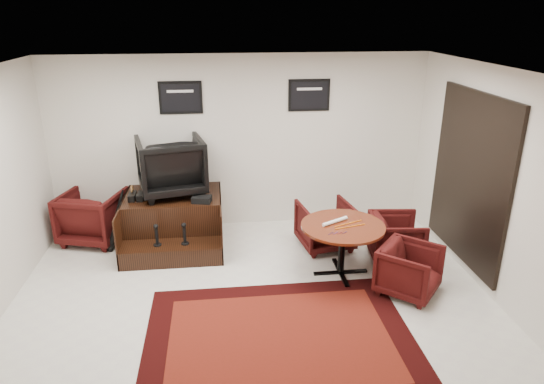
{
  "coord_description": "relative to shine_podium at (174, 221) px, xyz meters",
  "views": [
    {
      "loc": [
        -0.36,
        -5.08,
        3.42
      ],
      "look_at": [
        0.33,
        0.9,
        1.14
      ],
      "focal_mm": 32.0,
      "sensor_mm": 36.0,
      "label": 1
    }
  ],
  "objects": [
    {
      "name": "shine_chair",
      "position": [
        0.0,
        0.15,
        0.9
      ],
      "size": [
        1.12,
        1.07,
        0.98
      ],
      "primitive_type": "imported",
      "rotation": [
        0.0,
        0.0,
        3.36
      ],
      "color": "black",
      "rests_on": "shine_podium"
    },
    {
      "name": "table_chair_corner",
      "position": [
        3.07,
        -1.83,
        0.01
      ],
      "size": [
        0.94,
        0.94,
        0.71
      ],
      "primitive_type": "imported",
      "rotation": [
        0.0,
        0.0,
        0.86
      ],
      "color": "black",
      "rests_on": "ground"
    },
    {
      "name": "table_clutter",
      "position": [
        2.37,
        -1.32,
        0.39
      ],
      "size": [
        0.56,
        0.4,
        0.01
      ],
      "color": "orange",
      "rests_on": "meeting_table"
    },
    {
      "name": "umbrella_hooked",
      "position": [
        -0.87,
        0.04,
        0.11
      ],
      "size": [
        0.34,
        0.13,
        0.91
      ],
      "primitive_type": null,
      "color": "black",
      "rests_on": "ground"
    },
    {
      "name": "meeting_table",
      "position": [
        2.33,
        -1.26,
        0.29
      ],
      "size": [
        1.12,
        1.12,
        0.73
      ],
      "color": "#411609",
      "rests_on": "ground"
    },
    {
      "name": "table_chair_back",
      "position": [
        2.29,
        -0.43,
        0.04
      ],
      "size": [
        0.86,
        0.82,
        0.78
      ],
      "primitive_type": "imported",
      "rotation": [
        0.0,
        0.0,
        3.3
      ],
      "color": "black",
      "rests_on": "ground"
    },
    {
      "name": "shine_podium",
      "position": [
        0.0,
        0.0,
        0.0
      ],
      "size": [
        1.47,
        1.51,
        0.76
      ],
      "color": "black",
      "rests_on": "ground"
    },
    {
      "name": "shoes_pair",
      "position": [
        -0.52,
        -0.06,
        0.46
      ],
      "size": [
        0.22,
        0.27,
        0.1
      ],
      "color": "black",
      "rests_on": "shine_podium"
    },
    {
      "name": "umbrella_black",
      "position": [
        -0.85,
        -0.23,
        0.05
      ],
      "size": [
        0.29,
        0.11,
        0.79
      ],
      "primitive_type": null,
      "color": "black",
      "rests_on": "ground"
    },
    {
      "name": "polish_kit",
      "position": [
        0.45,
        -0.29,
        0.45
      ],
      "size": [
        0.31,
        0.24,
        0.09
      ],
      "primitive_type": "cube",
      "rotation": [
        0.0,
        0.0,
        -0.22
      ],
      "color": "black",
      "rests_on": "shine_podium"
    },
    {
      "name": "paper_roll",
      "position": [
        2.24,
        -1.19,
        0.41
      ],
      "size": [
        0.39,
        0.25,
        0.05
      ],
      "primitive_type": "cylinder",
      "rotation": [
        0.0,
        1.57,
        0.51
      ],
      "color": "white",
      "rests_on": "meeting_table"
    },
    {
      "name": "ground",
      "position": [
        1.08,
        -1.9,
        -0.35
      ],
      "size": [
        6.0,
        6.0,
        0.0
      ],
      "primitive_type": "plane",
      "color": "silver",
      "rests_on": "ground"
    },
    {
      "name": "room_shell",
      "position": [
        1.49,
        -1.78,
        1.44
      ],
      "size": [
        6.02,
        5.02,
        2.81
      ],
      "color": "beige",
      "rests_on": "ground"
    },
    {
      "name": "area_rug",
      "position": [
        1.31,
        -2.57,
        -0.34
      ],
      "size": [
        2.97,
        2.23,
        0.01
      ],
      "color": "black",
      "rests_on": "ground"
    },
    {
      "name": "armchair_side",
      "position": [
        -1.25,
        0.2,
        0.1
      ],
      "size": [
        1.06,
        1.02,
        0.89
      ],
      "primitive_type": "imported",
      "rotation": [
        0.0,
        0.0,
        2.86
      ],
      "color": "black",
      "rests_on": "ground"
    },
    {
      "name": "table_chair_window",
      "position": [
        3.22,
        -0.94,
        0.02
      ],
      "size": [
        0.74,
        0.78,
        0.73
      ],
      "primitive_type": "imported",
      "rotation": [
        0.0,
        0.0,
        1.46
      ],
      "color": "black",
      "rests_on": "ground"
    }
  ]
}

